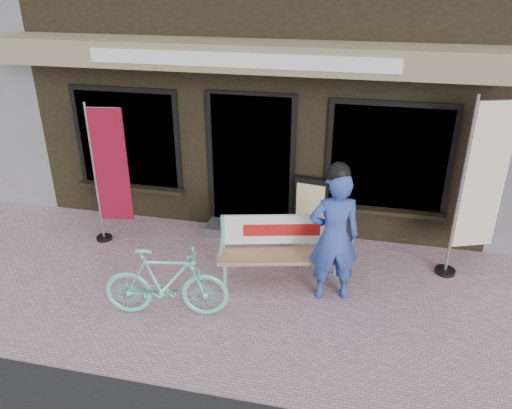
% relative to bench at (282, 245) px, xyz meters
% --- Properties ---
extents(ground, '(70.00, 70.00, 0.00)m').
position_rel_bench_xyz_m(ground, '(-0.72, -0.65, -0.53)').
color(ground, '#C596A4').
rests_on(ground, ground).
extents(storefront, '(7.00, 6.77, 6.00)m').
position_rel_bench_xyz_m(storefront, '(-0.72, 4.31, 2.46)').
color(storefront, black).
rests_on(storefront, ground).
extents(bench, '(1.73, 0.81, 0.91)m').
position_rel_bench_xyz_m(bench, '(0.00, 0.00, 0.00)').
color(bench, '#6DD6BA').
rests_on(bench, ground).
extents(person, '(0.71, 0.56, 1.81)m').
position_rel_bench_xyz_m(person, '(0.67, -0.24, 0.36)').
color(person, '#2F49A4').
rests_on(person, ground).
extents(bicycle, '(1.54, 0.67, 0.90)m').
position_rel_bench_xyz_m(bicycle, '(-1.20, -1.03, -0.08)').
color(bicycle, '#6DD6BA').
rests_on(bicycle, ground).
extents(nobori_red, '(0.64, 0.27, 2.14)m').
position_rel_bench_xyz_m(nobori_red, '(-2.64, 0.51, 0.57)').
color(nobori_red, gray).
rests_on(nobori_red, ground).
extents(nobori_cream, '(0.72, 0.40, 2.46)m').
position_rel_bench_xyz_m(nobori_cream, '(2.40, 0.73, 0.74)').
color(nobori_cream, gray).
rests_on(nobori_cream, ground).
extents(menu_stand, '(0.51, 0.18, 1.01)m').
position_rel_bench_xyz_m(menu_stand, '(0.23, 1.20, -0.02)').
color(menu_stand, black).
rests_on(menu_stand, ground).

